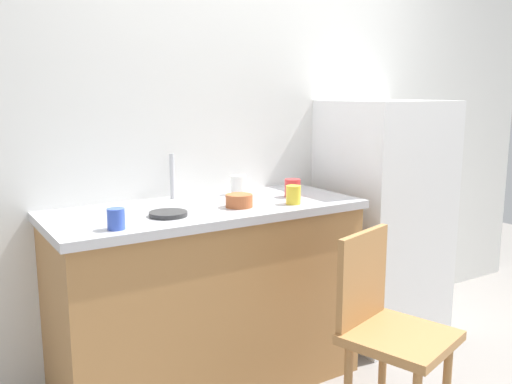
{
  "coord_description": "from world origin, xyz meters",
  "views": [
    {
      "loc": [
        -1.62,
        -1.66,
        1.47
      ],
      "look_at": [
        -0.2,
        0.6,
        0.98
      ],
      "focal_mm": 38.55,
      "sensor_mm": 36.0,
      "label": 1
    }
  ],
  "objects_px": {
    "chair": "(387,327)",
    "cup_white": "(239,185)",
    "cup_red": "(292,188)",
    "cup_blue": "(116,219)",
    "refrigerator": "(383,220)",
    "terracotta_bowl": "(239,201)",
    "cup_yellow": "(293,195)",
    "hotplate": "(168,214)"
  },
  "relations": [
    {
      "from": "chair",
      "to": "cup_white",
      "type": "bearing_deg",
      "value": 82.76
    },
    {
      "from": "chair",
      "to": "cup_red",
      "type": "height_order",
      "value": "cup_red"
    },
    {
      "from": "cup_red",
      "to": "cup_white",
      "type": "height_order",
      "value": "cup_white"
    },
    {
      "from": "chair",
      "to": "cup_blue",
      "type": "relative_size",
      "value": 10.51
    },
    {
      "from": "cup_red",
      "to": "cup_blue",
      "type": "height_order",
      "value": "cup_red"
    },
    {
      "from": "refrigerator",
      "to": "terracotta_bowl",
      "type": "height_order",
      "value": "refrigerator"
    },
    {
      "from": "terracotta_bowl",
      "to": "cup_red",
      "type": "height_order",
      "value": "cup_red"
    },
    {
      "from": "chair",
      "to": "cup_blue",
      "type": "xyz_separation_m",
      "value": [
        -0.96,
        0.56,
        0.47
      ]
    },
    {
      "from": "chair",
      "to": "terracotta_bowl",
      "type": "relative_size",
      "value": 6.87
    },
    {
      "from": "cup_red",
      "to": "cup_yellow",
      "type": "bearing_deg",
      "value": -124.73
    },
    {
      "from": "refrigerator",
      "to": "hotplate",
      "type": "xyz_separation_m",
      "value": [
        -1.43,
        -0.12,
        0.23
      ]
    },
    {
      "from": "cup_white",
      "to": "cup_red",
      "type": "bearing_deg",
      "value": -44.98
    },
    {
      "from": "terracotta_bowl",
      "to": "cup_white",
      "type": "relative_size",
      "value": 1.28
    },
    {
      "from": "cup_yellow",
      "to": "cup_blue",
      "type": "bearing_deg",
      "value": -178.01
    },
    {
      "from": "chair",
      "to": "cup_red",
      "type": "xyz_separation_m",
      "value": [
        0.04,
        0.74,
        0.48
      ]
    },
    {
      "from": "refrigerator",
      "to": "chair",
      "type": "relative_size",
      "value": 1.6
    },
    {
      "from": "cup_red",
      "to": "cup_white",
      "type": "distance_m",
      "value": 0.29
    },
    {
      "from": "cup_blue",
      "to": "cup_white",
      "type": "xyz_separation_m",
      "value": [
        0.79,
        0.39,
        0.01
      ]
    },
    {
      "from": "hotplate",
      "to": "cup_yellow",
      "type": "relative_size",
      "value": 1.88
    },
    {
      "from": "cup_yellow",
      "to": "hotplate",
      "type": "bearing_deg",
      "value": 172.95
    },
    {
      "from": "refrigerator",
      "to": "cup_blue",
      "type": "height_order",
      "value": "refrigerator"
    },
    {
      "from": "refrigerator",
      "to": "hotplate",
      "type": "height_order",
      "value": "refrigerator"
    },
    {
      "from": "terracotta_bowl",
      "to": "cup_red",
      "type": "relative_size",
      "value": 1.41
    },
    {
      "from": "chair",
      "to": "cup_red",
      "type": "relative_size",
      "value": 9.67
    },
    {
      "from": "terracotta_bowl",
      "to": "cup_white",
      "type": "distance_m",
      "value": 0.33
    },
    {
      "from": "refrigerator",
      "to": "cup_white",
      "type": "bearing_deg",
      "value": 169.53
    },
    {
      "from": "cup_blue",
      "to": "cup_white",
      "type": "distance_m",
      "value": 0.89
    },
    {
      "from": "terracotta_bowl",
      "to": "cup_blue",
      "type": "height_order",
      "value": "cup_blue"
    },
    {
      "from": "terracotta_bowl",
      "to": "hotplate",
      "type": "height_order",
      "value": "terracotta_bowl"
    },
    {
      "from": "cup_blue",
      "to": "cup_white",
      "type": "relative_size",
      "value": 0.84
    },
    {
      "from": "hotplate",
      "to": "cup_yellow",
      "type": "distance_m",
      "value": 0.63
    },
    {
      "from": "refrigerator",
      "to": "chair",
      "type": "bearing_deg",
      "value": -133.59
    },
    {
      "from": "chair",
      "to": "terracotta_bowl",
      "type": "xyz_separation_m",
      "value": [
        -0.32,
        0.67,
        0.46
      ]
    },
    {
      "from": "chair",
      "to": "cup_yellow",
      "type": "relative_size",
      "value": 9.83
    },
    {
      "from": "chair",
      "to": "cup_yellow",
      "type": "distance_m",
      "value": 0.76
    },
    {
      "from": "cup_yellow",
      "to": "cup_white",
      "type": "distance_m",
      "value": 0.37
    },
    {
      "from": "refrigerator",
      "to": "hotplate",
      "type": "distance_m",
      "value": 1.45
    },
    {
      "from": "terracotta_bowl",
      "to": "refrigerator",
      "type": "bearing_deg",
      "value": 6.14
    },
    {
      "from": "cup_yellow",
      "to": "cup_blue",
      "type": "xyz_separation_m",
      "value": [
        -0.89,
        -0.03,
        -0.0
      ]
    },
    {
      "from": "cup_yellow",
      "to": "cup_white",
      "type": "relative_size",
      "value": 0.9
    },
    {
      "from": "refrigerator",
      "to": "cup_blue",
      "type": "distance_m",
      "value": 1.73
    },
    {
      "from": "hotplate",
      "to": "cup_blue",
      "type": "distance_m",
      "value": 0.29
    }
  ]
}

